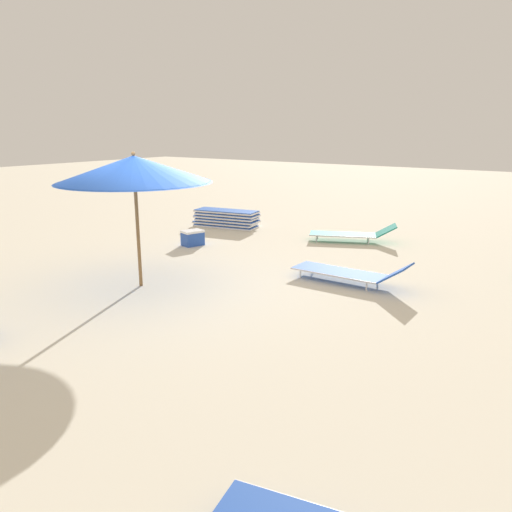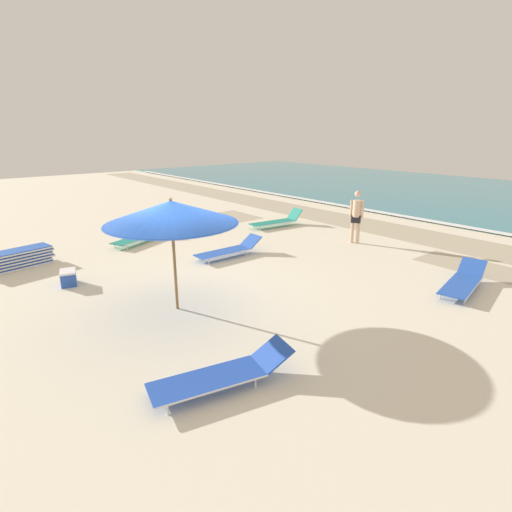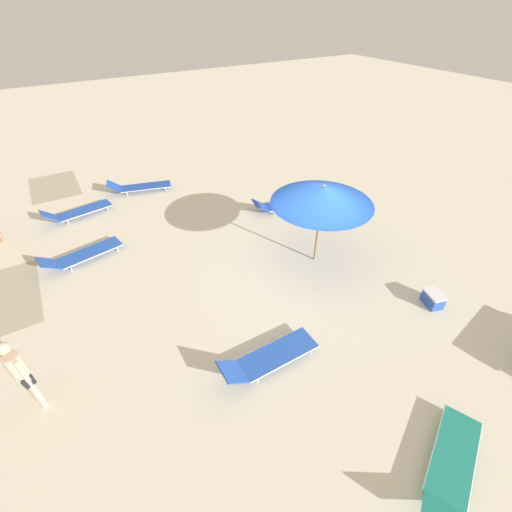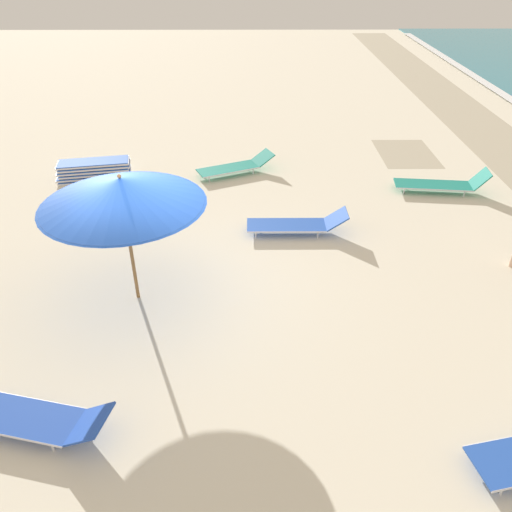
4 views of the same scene
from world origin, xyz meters
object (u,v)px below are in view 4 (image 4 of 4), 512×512
Objects in this scene: cooler_box at (101,212)px; sun_lounger_mid_beach_pair_b at (32,418)px; sun_lounger_beside_umbrella at (442,184)px; sun_lounger_mid_beach_pair_a at (297,224)px; beach_umbrella at (122,192)px; lounger_stack at (94,170)px; sun_lounger_near_water_right at (236,166)px.

sun_lounger_mid_beach_pair_b is at bearing 22.02° from cooler_box.
sun_lounger_beside_umbrella is 1.06× the size of sun_lounger_mid_beach_pair_a.
beach_umbrella reaches higher than sun_lounger_mid_beach_pair_b.
beach_umbrella reaches higher than sun_lounger_beside_umbrella.
lounger_stack is 3.46× the size of cooler_box.
cooler_box is at bearing -73.91° from sun_lounger_beside_umbrella.
sun_lounger_mid_beach_pair_a is 0.97× the size of sun_lounger_mid_beach_pair_b.
sun_lounger_near_water_right is 3.76× the size of cooler_box.
sun_lounger_mid_beach_pair_a is at bearing 127.32° from beach_umbrella.
beach_umbrella is 1.23× the size of sun_lounger_mid_beach_pair_a.
beach_umbrella is 1.19× the size of sun_lounger_mid_beach_pair_b.
sun_lounger_mid_beach_pair_b reaches higher than sun_lounger_near_water_right.
beach_umbrella is at bearing 41.64° from cooler_box.
sun_lounger_beside_umbrella is at bearing 52.77° from sun_lounger_near_water_right.
sun_lounger_near_water_right is (-0.34, 3.75, -0.04)m from lounger_stack.
sun_lounger_beside_umbrella is 1.06× the size of sun_lounger_near_water_right.
beach_umbrella is at bearing 177.01° from sun_lounger_mid_beach_pair_b.
beach_umbrella reaches higher than cooler_box.
beach_umbrella is at bearing 11.79° from lounger_stack.
sun_lounger_near_water_right is 3.53m from sun_lounger_mid_beach_pair_a.
sun_lounger_mid_beach_pair_a is at bearing 98.36° from cooler_box.
sun_lounger_mid_beach_pair_a reaches higher than cooler_box.
beach_umbrella is 3.76m from cooler_box.
sun_lounger_near_water_right reaches higher than cooler_box.
sun_lounger_near_water_right is at bearing 176.86° from sun_lounger_mid_beach_pair_b.
sun_lounger_mid_beach_pair_a is at bearing 156.26° from sun_lounger_mid_beach_pair_b.
sun_lounger_mid_beach_pair_a is 4.46m from cooler_box.
cooler_box is at bearing 7.84° from lounger_stack.
beach_umbrella is 1.34× the size of lounger_stack.
sun_lounger_beside_umbrella is 1.02× the size of sun_lounger_mid_beach_pair_b.
cooler_box is (-2.93, -1.38, -1.90)m from beach_umbrella.
beach_umbrella is 6.07m from sun_lounger_near_water_right.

